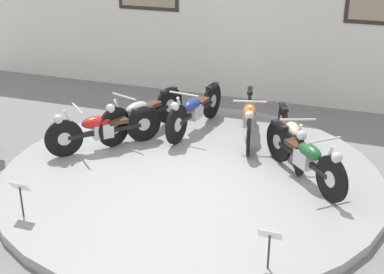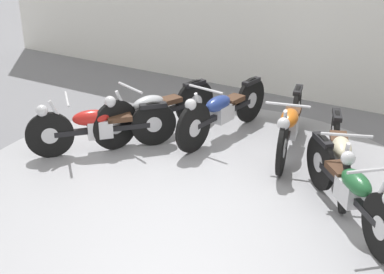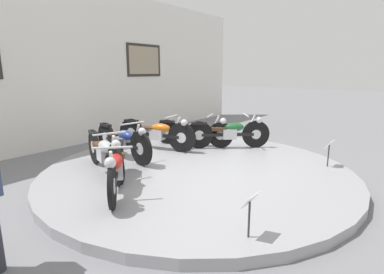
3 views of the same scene
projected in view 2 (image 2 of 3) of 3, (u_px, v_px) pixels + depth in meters
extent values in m
plane|color=slate|center=(196.00, 203.00, 6.15)|extent=(60.00, 60.00, 0.00)
cylinder|color=#99999E|center=(196.00, 198.00, 6.12)|extent=(5.70, 5.70, 0.15)
cylinder|color=black|center=(50.00, 135.00, 6.80)|extent=(0.46, 0.48, 0.61)
cylinder|color=silver|center=(50.00, 135.00, 6.80)|extent=(0.19, 0.20, 0.21)
cylinder|color=black|center=(154.00, 124.00, 7.14)|extent=(0.46, 0.48, 0.61)
cylinder|color=silver|center=(154.00, 124.00, 7.14)|extent=(0.19, 0.20, 0.21)
cube|color=black|center=(103.00, 129.00, 6.97)|extent=(0.90, 0.95, 0.07)
cube|color=silver|center=(100.00, 128.00, 6.95)|extent=(0.36, 0.37, 0.24)
ellipsoid|color=red|center=(91.00, 118.00, 6.86)|extent=(0.49, 0.50, 0.20)
cube|color=#472D1E|center=(119.00, 118.00, 6.97)|extent=(0.36, 0.37, 0.07)
cube|color=black|center=(153.00, 106.00, 7.03)|extent=(0.32, 0.33, 0.06)
cylinder|color=silver|center=(60.00, 119.00, 6.76)|extent=(0.20, 0.21, 0.54)
cylinder|color=silver|center=(67.00, 99.00, 6.68)|extent=(0.42, 0.39, 0.03)
sphere|color=silver|center=(42.00, 111.00, 6.65)|extent=(0.15, 0.15, 0.15)
cylinder|color=black|center=(116.00, 125.00, 7.03)|extent=(0.28, 0.65, 0.67)
cylinder|color=silver|center=(116.00, 125.00, 7.03)|extent=(0.14, 0.24, 0.24)
cylinder|color=black|center=(195.00, 102.00, 7.81)|extent=(0.28, 0.65, 0.67)
cylinder|color=silver|center=(195.00, 102.00, 7.81)|extent=(0.14, 0.24, 0.24)
cube|color=black|center=(157.00, 113.00, 7.42)|extent=(0.49, 1.19, 0.07)
cube|color=silver|center=(155.00, 112.00, 7.39)|extent=(0.30, 0.37, 0.24)
ellipsoid|color=#B2B5BA|center=(148.00, 103.00, 7.26)|extent=(0.37, 0.53, 0.20)
cube|color=#472D1E|center=(170.00, 100.00, 7.49)|extent=(0.30, 0.37, 0.07)
cube|color=black|center=(195.00, 84.00, 7.69)|extent=(0.22, 0.37, 0.06)
cylinder|color=silver|center=(124.00, 108.00, 7.03)|extent=(0.13, 0.25, 0.54)
cylinder|color=silver|center=(130.00, 88.00, 6.99)|extent=(0.52, 0.21, 0.03)
sphere|color=silver|center=(110.00, 102.00, 6.85)|extent=(0.15, 0.15, 0.15)
cylinder|color=black|center=(193.00, 128.00, 6.94)|extent=(0.15, 0.67, 0.67)
cylinder|color=silver|center=(193.00, 128.00, 6.94)|extent=(0.10, 0.24, 0.24)
cylinder|color=black|center=(250.00, 100.00, 7.90)|extent=(0.15, 0.67, 0.67)
cylinder|color=silver|center=(250.00, 100.00, 7.90)|extent=(0.10, 0.24, 0.24)
cube|color=black|center=(224.00, 113.00, 7.42)|extent=(0.24, 1.24, 0.07)
cube|color=silver|center=(222.00, 112.00, 7.38)|extent=(0.24, 0.34, 0.24)
ellipsoid|color=navy|center=(218.00, 104.00, 7.25)|extent=(0.28, 0.51, 0.20)
cube|color=#472D1E|center=(233.00, 99.00, 7.52)|extent=(0.24, 0.34, 0.07)
cube|color=black|center=(251.00, 82.00, 7.79)|extent=(0.15, 0.37, 0.06)
cylinder|color=silver|center=(201.00, 110.00, 6.97)|extent=(0.08, 0.25, 0.54)
cylinder|color=silver|center=(206.00, 89.00, 6.94)|extent=(0.54, 0.11, 0.03)
sphere|color=silver|center=(191.00, 105.00, 6.76)|extent=(0.15, 0.15, 0.15)
cylinder|color=black|center=(282.00, 148.00, 6.38)|extent=(0.21, 0.67, 0.67)
cylinder|color=silver|center=(282.00, 148.00, 6.38)|extent=(0.12, 0.24, 0.24)
cylinder|color=black|center=(296.00, 109.00, 7.55)|extent=(0.21, 0.67, 0.67)
cylinder|color=silver|center=(296.00, 109.00, 7.55)|extent=(0.12, 0.24, 0.24)
cube|color=black|center=(290.00, 127.00, 6.97)|extent=(0.36, 1.22, 0.07)
cube|color=silver|center=(290.00, 127.00, 6.92)|extent=(0.27, 0.36, 0.24)
ellipsoid|color=#D16619|center=(289.00, 118.00, 6.77)|extent=(0.33, 0.52, 0.20)
cube|color=#472D1E|center=(293.00, 111.00, 7.10)|extent=(0.27, 0.36, 0.07)
cube|color=black|center=(298.00, 90.00, 7.44)|extent=(0.18, 0.37, 0.06)
cylinder|color=silver|center=(285.00, 128.00, 6.42)|extent=(0.10, 0.25, 0.54)
cylinder|color=silver|center=(288.00, 105.00, 6.41)|extent=(0.53, 0.16, 0.03)
sphere|color=silver|center=(283.00, 124.00, 6.19)|extent=(0.15, 0.15, 0.15)
cylinder|color=black|center=(344.00, 185.00, 5.62)|extent=(0.27, 0.59, 0.61)
cylinder|color=silver|center=(344.00, 185.00, 5.62)|extent=(0.14, 0.22, 0.21)
cylinder|color=black|center=(335.00, 134.00, 6.84)|extent=(0.27, 0.59, 0.61)
cylinder|color=silver|center=(335.00, 134.00, 6.84)|extent=(0.14, 0.22, 0.21)
cube|color=black|center=(339.00, 157.00, 6.23)|extent=(0.51, 1.18, 0.07)
cube|color=silver|center=(339.00, 157.00, 6.19)|extent=(0.30, 0.37, 0.24)
ellipsoid|color=beige|center=(342.00, 148.00, 6.03)|extent=(0.38, 0.53, 0.20)
cube|color=#472D1E|center=(339.00, 138.00, 6.37)|extent=(0.30, 0.37, 0.07)
cube|color=black|center=(337.00, 115.00, 6.73)|extent=(0.22, 0.37, 0.06)
cylinder|color=silver|center=(345.00, 161.00, 5.68)|extent=(0.13, 0.25, 0.54)
cylinder|color=silver|center=(347.00, 135.00, 5.67)|extent=(0.52, 0.22, 0.03)
sphere|color=silver|center=(348.00, 158.00, 5.43)|extent=(0.15, 0.15, 0.15)
cylinder|color=black|center=(382.00, 228.00, 4.86)|extent=(0.48, 0.52, 0.65)
cylinder|color=silver|center=(382.00, 228.00, 4.86)|extent=(0.20, 0.21, 0.23)
cylinder|color=black|center=(320.00, 162.00, 6.06)|extent=(0.48, 0.52, 0.65)
cylinder|color=silver|center=(320.00, 162.00, 6.06)|extent=(0.20, 0.21, 0.23)
cube|color=black|center=(348.00, 191.00, 5.46)|extent=(0.89, 0.97, 0.07)
cube|color=silver|center=(350.00, 191.00, 5.42)|extent=(0.36, 0.37, 0.24)
ellipsoid|color=#1E562D|center=(356.00, 182.00, 5.26)|extent=(0.49, 0.50, 0.20)
cube|color=#472D1E|center=(340.00, 169.00, 5.60)|extent=(0.36, 0.37, 0.07)
cube|color=black|center=(323.00, 140.00, 5.95)|extent=(0.32, 0.33, 0.06)
cylinder|color=silver|center=(377.00, 200.00, 4.91)|extent=(0.20, 0.21, 0.54)
cylinder|color=silver|center=(375.00, 170.00, 4.90)|extent=(0.42, 0.39, 0.03)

